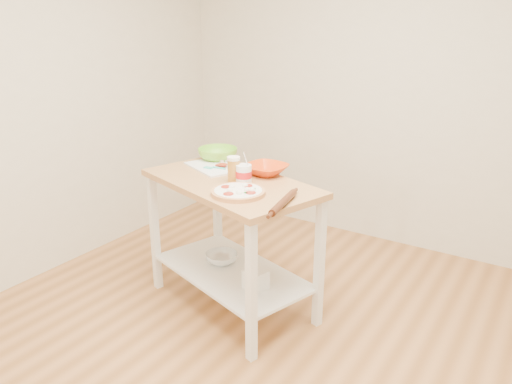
{
  "coord_description": "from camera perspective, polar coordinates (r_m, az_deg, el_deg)",
  "views": [
    {
      "loc": [
        1.27,
        -1.8,
        1.87
      ],
      "look_at": [
        -0.34,
        0.68,
        0.84
      ],
      "focal_mm": 35.0,
      "sensor_mm": 36.0,
      "label": 1
    }
  ],
  "objects": [
    {
      "name": "rolling_pin",
      "position": [
        2.72,
        3.13,
        -1.23
      ],
      "size": [
        0.11,
        0.36,
        0.04
      ],
      "primitive_type": "cylinder",
      "rotation": [
        1.57,
        0.0,
        0.19
      ],
      "color": "#502512",
      "rests_on": "prep_island"
    },
    {
      "name": "knife",
      "position": [
        3.57,
        -4.26,
        3.69
      ],
      "size": [
        0.27,
        0.04,
        0.01
      ],
      "rotation": [
        0.0,
        0.0,
        -0.09
      ],
      "color": "silver",
      "rests_on": "cutting_board"
    },
    {
      "name": "prep_island",
      "position": [
        3.25,
        -2.88,
        -2.88
      ],
      "size": [
        1.3,
        0.95,
        0.9
      ],
      "rotation": [
        0.0,
        0.0,
        -0.3
      ],
      "color": "#B8824B",
      "rests_on": "ground"
    },
    {
      "name": "shelf_glass_bowl",
      "position": [
        3.5,
        -3.95,
        -7.53
      ],
      "size": [
        0.3,
        0.3,
        0.07
      ],
      "primitive_type": "imported",
      "rotation": [
        0.0,
        0.0,
        -0.48
      ],
      "color": "silver",
      "rests_on": "prep_island"
    },
    {
      "name": "green_bowl",
      "position": [
        3.61,
        -4.39,
        4.33
      ],
      "size": [
        0.29,
        0.29,
        0.09
      ],
      "primitive_type": "imported",
      "rotation": [
        0.0,
        0.0,
        -0.02
      ],
      "color": "#77C52E",
      "rests_on": "prep_island"
    },
    {
      "name": "shelf_bin",
      "position": [
        3.17,
        -0.03,
        -9.99
      ],
      "size": [
        0.16,
        0.16,
        0.13
      ],
      "primitive_type": "cube",
      "rotation": [
        0.0,
        0.0,
        -0.3
      ],
      "color": "white",
      "rests_on": "prep_island"
    },
    {
      "name": "room_shell",
      "position": [
        2.26,
        -2.21,
        5.94
      ],
      "size": [
        4.04,
        4.54,
        2.74
      ],
      "color": "#B27641",
      "rests_on": "ground"
    },
    {
      "name": "pizza",
      "position": [
        2.9,
        -2.02,
        0.03
      ],
      "size": [
        0.32,
        0.32,
        0.05
      ],
      "rotation": [
        0.0,
        0.0,
        -0.31
      ],
      "color": "tan",
      "rests_on": "prep_island"
    },
    {
      "name": "cutting_board",
      "position": [
        3.45,
        -4.51,
        2.98
      ],
      "size": [
        0.49,
        0.44,
        0.04
      ],
      "rotation": [
        0.0,
        0.0,
        -0.41
      ],
      "color": "white",
      "rests_on": "prep_island"
    },
    {
      "name": "spatula",
      "position": [
        3.38,
        -4.81,
        2.77
      ],
      "size": [
        0.15,
        0.06,
        0.01
      ],
      "rotation": [
        0.0,
        0.0,
        0.07
      ],
      "color": "#39CCBC",
      "rests_on": "cutting_board"
    },
    {
      "name": "beer_pint",
      "position": [
        3.1,
        -2.57,
        2.61
      ],
      "size": [
        0.08,
        0.08,
        0.16
      ],
      "color": "#B37426",
      "rests_on": "prep_island"
    },
    {
      "name": "orange_bowl",
      "position": [
        3.27,
        1.16,
        2.6
      ],
      "size": [
        0.29,
        0.29,
        0.07
      ],
      "primitive_type": "imported",
      "rotation": [
        0.0,
        0.0,
        -0.09
      ],
      "color": "#D74210",
      "rests_on": "prep_island"
    },
    {
      "name": "yogurt_tub",
      "position": [
        3.08,
        -1.41,
        2.05
      ],
      "size": [
        0.1,
        0.1,
        0.21
      ],
      "color": "white",
      "rests_on": "prep_island"
    }
  ]
}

